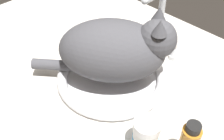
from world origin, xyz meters
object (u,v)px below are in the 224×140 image
(sink_basin, at_px, (112,77))
(faucet, at_px, (158,28))
(pill_bottle, at_px, (146,136))
(cat, at_px, (119,49))

(sink_basin, relative_size, faucet, 1.45)
(faucet, height_order, pill_bottle, faucet)
(sink_basin, bearing_deg, cat, 39.78)
(cat, bearing_deg, pill_bottle, -30.61)
(pill_bottle, bearing_deg, faucet, 124.72)
(faucet, distance_m, cat, 0.20)
(sink_basin, xyz_separation_m, cat, (0.01, 0.01, 0.10))
(sink_basin, height_order, pill_bottle, pill_bottle)
(sink_basin, height_order, faucet, faucet)
(sink_basin, distance_m, cat, 0.11)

